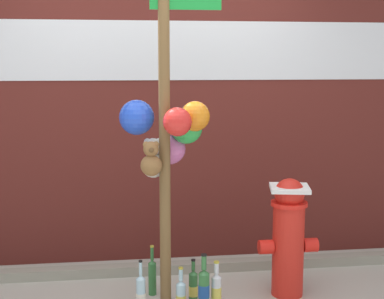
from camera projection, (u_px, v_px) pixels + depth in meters
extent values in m
cube|color=#561E19|center=(153.00, 78.00, 4.86)|extent=(10.00, 0.20, 3.14)
cube|color=silver|center=(117.00, 50.00, 4.68)|extent=(4.78, 0.01, 0.49)
cube|color=gray|center=(158.00, 268.00, 4.65)|extent=(8.00, 0.12, 0.08)
cylinder|color=brown|center=(165.00, 128.00, 3.78)|extent=(0.08, 0.08, 2.55)
cube|color=#198C33|center=(186.00, 0.00, 3.67)|extent=(0.47, 0.02, 0.12)
sphere|color=blue|center=(137.00, 117.00, 3.85)|extent=(0.24, 0.24, 0.24)
sphere|color=orange|center=(195.00, 116.00, 3.81)|extent=(0.20, 0.20, 0.20)
sphere|color=green|center=(186.00, 128.00, 3.93)|extent=(0.22, 0.22, 0.22)
sphere|color=#D66BB2|center=(170.00, 149.00, 3.99)|extent=(0.22, 0.22, 0.22)
sphere|color=red|center=(177.00, 122.00, 3.67)|extent=(0.19, 0.19, 0.19)
sphere|color=brown|center=(151.00, 165.00, 3.73)|extent=(0.14, 0.14, 0.14)
sphere|color=brown|center=(151.00, 149.00, 3.71)|extent=(0.10, 0.10, 0.10)
sphere|color=brown|center=(146.00, 145.00, 3.70)|extent=(0.04, 0.04, 0.04)
sphere|color=brown|center=(156.00, 144.00, 3.71)|extent=(0.04, 0.04, 0.04)
sphere|color=brown|center=(151.00, 150.00, 3.67)|extent=(0.04, 0.04, 0.04)
sphere|color=silver|center=(153.00, 166.00, 3.92)|extent=(0.17, 0.17, 0.17)
sphere|color=silver|center=(153.00, 147.00, 3.90)|extent=(0.12, 0.12, 0.12)
sphere|color=silver|center=(147.00, 142.00, 3.89)|extent=(0.05, 0.05, 0.05)
sphere|color=silver|center=(159.00, 142.00, 3.90)|extent=(0.05, 0.05, 0.05)
sphere|color=#9D9992|center=(154.00, 148.00, 3.85)|extent=(0.04, 0.04, 0.04)
cylinder|color=red|center=(288.00, 250.00, 4.18)|extent=(0.23, 0.23, 0.68)
cylinder|color=red|center=(289.00, 204.00, 4.13)|extent=(0.27, 0.27, 0.03)
sphere|color=red|center=(290.00, 193.00, 4.12)|extent=(0.22, 0.22, 0.22)
cylinder|color=red|center=(266.00, 247.00, 4.16)|extent=(0.10, 0.10, 0.10)
cylinder|color=red|center=(310.00, 245.00, 4.20)|extent=(0.10, 0.10, 0.10)
cube|color=white|center=(290.00, 188.00, 4.11)|extent=(0.33, 0.33, 0.03)
cylinder|color=silver|center=(216.00, 295.00, 3.89)|extent=(0.07, 0.07, 0.26)
cone|color=silver|center=(216.00, 275.00, 3.87)|extent=(0.07, 0.07, 0.03)
cylinder|color=silver|center=(216.00, 268.00, 3.86)|extent=(0.03, 0.03, 0.08)
cylinder|color=#D8C64C|center=(216.00, 294.00, 3.89)|extent=(0.07, 0.07, 0.10)
cylinder|color=gold|center=(217.00, 262.00, 3.86)|extent=(0.04, 0.04, 0.01)
cylinder|color=#337038|center=(193.00, 288.00, 4.08)|extent=(0.06, 0.06, 0.21)
cone|color=#337038|center=(193.00, 272.00, 4.06)|extent=(0.06, 0.06, 0.03)
cylinder|color=#337038|center=(193.00, 266.00, 4.05)|extent=(0.03, 0.03, 0.07)
cylinder|color=#D8C64C|center=(193.00, 291.00, 4.08)|extent=(0.07, 0.07, 0.07)
cylinder|color=black|center=(193.00, 260.00, 4.05)|extent=(0.03, 0.03, 0.01)
cylinder|color=#B2DBEA|center=(141.00, 296.00, 3.89)|extent=(0.06, 0.06, 0.25)
cone|color=#B2DBEA|center=(141.00, 277.00, 3.87)|extent=(0.06, 0.06, 0.03)
cylinder|color=#B2DBEA|center=(141.00, 269.00, 3.86)|extent=(0.02, 0.02, 0.09)
cylinder|color=silver|center=(141.00, 298.00, 3.89)|extent=(0.07, 0.07, 0.07)
cylinder|color=black|center=(140.00, 261.00, 3.85)|extent=(0.03, 0.03, 0.01)
cylinder|color=#337038|center=(152.00, 279.00, 4.21)|extent=(0.06, 0.06, 0.24)
cone|color=#337038|center=(152.00, 262.00, 4.19)|extent=(0.06, 0.06, 0.02)
cylinder|color=#337038|center=(152.00, 254.00, 4.18)|extent=(0.02, 0.02, 0.10)
cylinder|color=gold|center=(152.00, 246.00, 4.17)|extent=(0.03, 0.03, 0.01)
cylinder|color=#337038|center=(204.00, 295.00, 3.85)|extent=(0.08, 0.08, 0.30)
cone|color=#337038|center=(204.00, 272.00, 3.83)|extent=(0.08, 0.08, 0.03)
cylinder|color=#337038|center=(204.00, 263.00, 3.82)|extent=(0.03, 0.03, 0.10)
cylinder|color=#1E478C|center=(204.00, 291.00, 3.85)|extent=(0.08, 0.08, 0.09)
cylinder|color=black|center=(204.00, 255.00, 3.81)|extent=(0.04, 0.04, 0.01)
cylinder|color=#B2DBEA|center=(181.00, 298.00, 3.93)|extent=(0.07, 0.07, 0.19)
cone|color=#B2DBEA|center=(181.00, 283.00, 3.92)|extent=(0.07, 0.07, 0.03)
cylinder|color=#B2DBEA|center=(181.00, 275.00, 3.91)|extent=(0.03, 0.03, 0.08)
cylinder|color=#D8C64C|center=(181.00, 299.00, 3.94)|extent=(0.07, 0.07, 0.05)
cylinder|color=gold|center=(181.00, 268.00, 3.90)|extent=(0.03, 0.03, 0.01)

